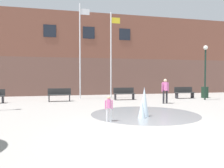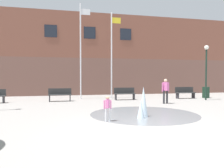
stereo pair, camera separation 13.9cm
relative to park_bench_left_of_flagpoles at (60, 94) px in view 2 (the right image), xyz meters
name	(u,v)px [view 2 (the right image)]	position (x,y,z in m)	size (l,w,h in m)	color
ground_plane	(147,133)	(2.69, -9.52, -0.48)	(100.00, 100.00, 0.00)	gray
library_building	(86,57)	(2.69, 7.73, 3.40)	(36.00, 6.05, 7.75)	brown
splash_fountain	(143,108)	(3.67, -6.66, -0.13)	(4.98, 4.98, 1.30)	gray
park_bench_left_of_flagpoles	(60,94)	(0.00, 0.00, 0.00)	(1.60, 0.44, 0.91)	#28282D
park_bench_center	(125,93)	(4.71, -0.07, 0.00)	(1.60, 0.44, 0.91)	#28282D
park_bench_under_right_flagpole	(185,92)	(9.69, -0.14, 0.00)	(1.60, 0.44, 0.91)	#28282D
teen_by_trashcan	(166,89)	(6.64, -2.87, 0.45)	(0.50, 0.39, 1.59)	#28282D
child_with_pink_shirt	(108,107)	(1.88, -7.51, 0.10)	(0.31, 0.24, 0.99)	silver
flagpole_left	(81,48)	(1.60, 1.32, 3.44)	(0.80, 0.10, 7.36)	silver
flagpole_right	(112,53)	(4.06, 1.32, 3.18)	(0.80, 0.10, 6.85)	silver
lamp_post_right_lane	(206,65)	(10.52, -1.58, 2.15)	(0.32, 0.32, 4.04)	#192D23
trash_can	(206,92)	(11.57, -0.15, -0.03)	(0.56, 0.56, 0.90)	#193323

